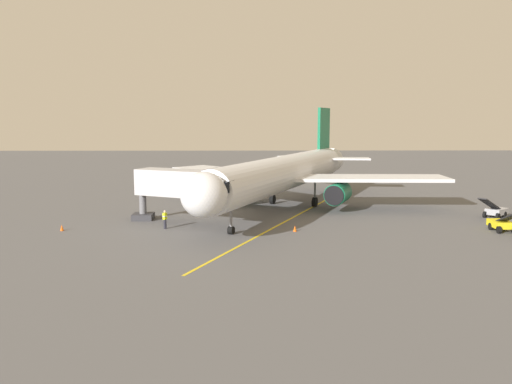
{
  "coord_description": "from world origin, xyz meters",
  "views": [
    {
      "loc": [
        4.08,
        55.85,
        9.86
      ],
      "look_at": [
        3.45,
        7.46,
        3.0
      ],
      "focal_mm": 35.7,
      "sensor_mm": 36.0,
      "label": 1
    }
  ],
  "objects_px": {
    "ground_crew_marshaller": "(165,219)",
    "safety_cone_nose_left": "(62,228)",
    "safety_cone_nose_right": "(295,228)",
    "belt_loader_near_nose": "(502,223)",
    "airplane": "(286,173)",
    "belt_loader_portside": "(495,211)",
    "jet_bridge": "(192,185)"
  },
  "relations": [
    {
      "from": "airplane",
      "to": "belt_loader_portside",
      "type": "relative_size",
      "value": 8.95
    },
    {
      "from": "belt_loader_portside",
      "to": "safety_cone_nose_left",
      "type": "distance_m",
      "value": 42.32
    },
    {
      "from": "safety_cone_nose_left",
      "to": "airplane",
      "type": "bearing_deg",
      "value": -152.22
    },
    {
      "from": "airplane",
      "to": "safety_cone_nose_right",
      "type": "distance_m",
      "value": 12.15
    },
    {
      "from": "belt_loader_near_nose",
      "to": "safety_cone_nose_right",
      "type": "height_order",
      "value": "belt_loader_near_nose"
    },
    {
      "from": "safety_cone_nose_right",
      "to": "jet_bridge",
      "type": "bearing_deg",
      "value": -19.82
    },
    {
      "from": "belt_loader_near_nose",
      "to": "safety_cone_nose_left",
      "type": "xyz_separation_m",
      "value": [
        39.41,
        -0.75,
        -0.44
      ]
    },
    {
      "from": "airplane",
      "to": "belt_loader_near_nose",
      "type": "bearing_deg",
      "value": 147.65
    },
    {
      "from": "belt_loader_portside",
      "to": "safety_cone_nose_left",
      "type": "bearing_deg",
      "value": 7.75
    },
    {
      "from": "airplane",
      "to": "safety_cone_nose_left",
      "type": "bearing_deg",
      "value": 27.78
    },
    {
      "from": "jet_bridge",
      "to": "safety_cone_nose_right",
      "type": "bearing_deg",
      "value": 160.18
    },
    {
      "from": "jet_bridge",
      "to": "belt_loader_near_nose",
      "type": "relative_size",
      "value": 2.44
    },
    {
      "from": "ground_crew_marshaller",
      "to": "safety_cone_nose_left",
      "type": "distance_m",
      "value": 9.19
    },
    {
      "from": "safety_cone_nose_left",
      "to": "safety_cone_nose_right",
      "type": "xyz_separation_m",
      "value": [
        -20.92,
        0.57,
        0.0
      ]
    },
    {
      "from": "belt_loader_near_nose",
      "to": "safety_cone_nose_right",
      "type": "bearing_deg",
      "value": -0.57
    },
    {
      "from": "jet_bridge",
      "to": "belt_loader_portside",
      "type": "bearing_deg",
      "value": -174.7
    },
    {
      "from": "safety_cone_nose_left",
      "to": "belt_loader_portside",
      "type": "bearing_deg",
      "value": -172.25
    },
    {
      "from": "jet_bridge",
      "to": "safety_cone_nose_left",
      "type": "bearing_deg",
      "value": 14.18
    },
    {
      "from": "belt_loader_near_nose",
      "to": "safety_cone_nose_left",
      "type": "height_order",
      "value": "belt_loader_near_nose"
    },
    {
      "from": "airplane",
      "to": "ground_crew_marshaller",
      "type": "bearing_deg",
      "value": 41.29
    },
    {
      "from": "belt_loader_portside",
      "to": "safety_cone_nose_right",
      "type": "height_order",
      "value": "belt_loader_portside"
    },
    {
      "from": "airplane",
      "to": "belt_loader_portside",
      "type": "height_order",
      "value": "airplane"
    },
    {
      "from": "belt_loader_near_nose",
      "to": "safety_cone_nose_right",
      "type": "xyz_separation_m",
      "value": [
        18.49,
        -0.18,
        -0.44
      ]
    },
    {
      "from": "belt_loader_portside",
      "to": "airplane",
      "type": "bearing_deg",
      "value": -14.09
    },
    {
      "from": "airplane",
      "to": "ground_crew_marshaller",
      "type": "height_order",
      "value": "airplane"
    },
    {
      "from": "jet_bridge",
      "to": "belt_loader_portside",
      "type": "relative_size",
      "value": 2.62
    },
    {
      "from": "ground_crew_marshaller",
      "to": "safety_cone_nose_right",
      "type": "bearing_deg",
      "value": 173.85
    },
    {
      "from": "airplane",
      "to": "jet_bridge",
      "type": "height_order",
      "value": "airplane"
    },
    {
      "from": "jet_bridge",
      "to": "airplane",
      "type": "bearing_deg",
      "value": -139.46
    },
    {
      "from": "jet_bridge",
      "to": "ground_crew_marshaller",
      "type": "bearing_deg",
      "value": 44.29
    },
    {
      "from": "ground_crew_marshaller",
      "to": "safety_cone_nose_right",
      "type": "distance_m",
      "value": 11.86
    },
    {
      "from": "belt_loader_portside",
      "to": "safety_cone_nose_right",
      "type": "distance_m",
      "value": 21.93
    }
  ]
}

